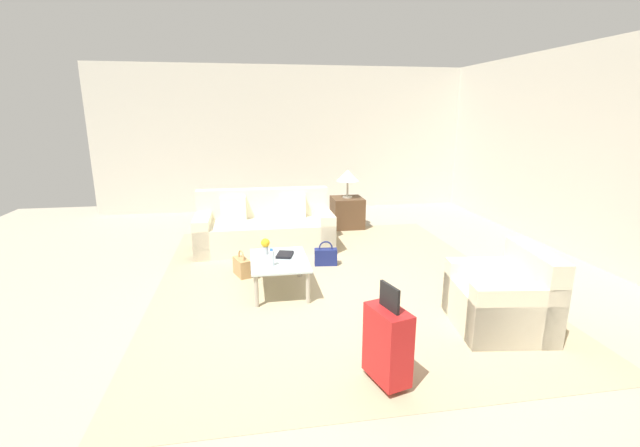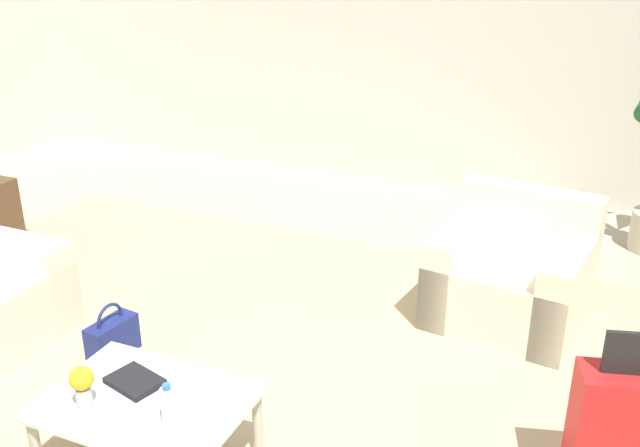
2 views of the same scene
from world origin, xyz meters
name	(u,v)px [view 1 (image 1 of 2)]	position (x,y,z in m)	size (l,w,h in m)	color
ground_plane	(326,301)	(0.00, 0.00, 0.00)	(12.00, 12.00, 0.00)	#A89E89
wall_left	(284,139)	(-5.06, 0.00, 1.55)	(0.12, 8.00, 3.10)	beige
area_rug	(333,280)	(-0.60, 0.20, 0.00)	(5.20, 4.40, 0.01)	tan
couch	(264,229)	(-2.20, -0.60, 0.31)	(0.95, 2.13, 0.92)	beige
armchair	(505,301)	(0.91, 1.66, 0.29)	(1.03, 0.96, 0.82)	beige
coffee_table	(279,263)	(-0.40, -0.50, 0.35)	(0.93, 0.68, 0.40)	silver
water_bottle	(272,258)	(-0.20, -0.60, 0.50)	(0.06, 0.06, 0.20)	silver
coffee_table_book	(285,255)	(-0.52, -0.42, 0.42)	(0.25, 0.18, 0.03)	black
flower_vase	(265,245)	(-0.62, -0.65, 0.53)	(0.11, 0.11, 0.21)	#B2B7BC
side_table	(347,212)	(-3.20, 1.00, 0.29)	(0.57, 0.57, 0.57)	#513823
table_lamp	(348,176)	(-3.20, 1.00, 0.98)	(0.42, 0.42, 0.52)	#ADA899
suitcase_red	(388,343)	(1.60, 0.20, 0.36)	(0.44, 0.32, 0.85)	red
handbag_navy	(326,256)	(-1.20, 0.22, 0.13)	(0.18, 0.34, 0.36)	navy
handbag_tan	(242,267)	(-0.98, -0.96, 0.13)	(0.35, 0.24, 0.36)	tan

